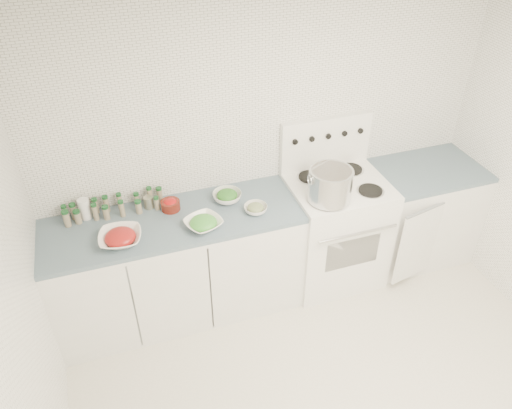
{
  "coord_description": "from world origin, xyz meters",
  "views": [
    {
      "loc": [
        -1.15,
        -1.65,
        3.09
      ],
      "look_at": [
        -0.21,
        1.14,
        0.93
      ],
      "focal_mm": 35.0,
      "sensor_mm": 36.0,
      "label": 1
    }
  ],
  "objects_px": {
    "bowl_snowpea": "(203,223)",
    "bowl_tomato": "(120,237)",
    "stock_pot": "(330,183)",
    "stove": "(334,227)"
  },
  "relations": [
    {
      "from": "bowl_tomato",
      "to": "bowl_snowpea",
      "type": "bearing_deg",
      "value": -2.0
    },
    {
      "from": "stove",
      "to": "bowl_snowpea",
      "type": "height_order",
      "value": "stove"
    },
    {
      "from": "stove",
      "to": "stock_pot",
      "type": "relative_size",
      "value": 4.0
    },
    {
      "from": "stock_pot",
      "to": "bowl_tomato",
      "type": "xyz_separation_m",
      "value": [
        -1.51,
        0.04,
        -0.14
      ]
    },
    {
      "from": "bowl_tomato",
      "to": "stock_pot",
      "type": "bearing_deg",
      "value": -1.59
    },
    {
      "from": "stove",
      "to": "bowl_snowpea",
      "type": "distance_m",
      "value": 1.21
    },
    {
      "from": "stock_pot",
      "to": "bowl_tomato",
      "type": "distance_m",
      "value": 1.52
    },
    {
      "from": "bowl_snowpea",
      "to": "bowl_tomato",
      "type": "bearing_deg",
      "value": 178.0
    },
    {
      "from": "stove",
      "to": "stock_pot",
      "type": "distance_m",
      "value": 0.63
    },
    {
      "from": "stock_pot",
      "to": "bowl_snowpea",
      "type": "xyz_separation_m",
      "value": [
        -0.95,
        0.02,
        -0.14
      ]
    }
  ]
}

